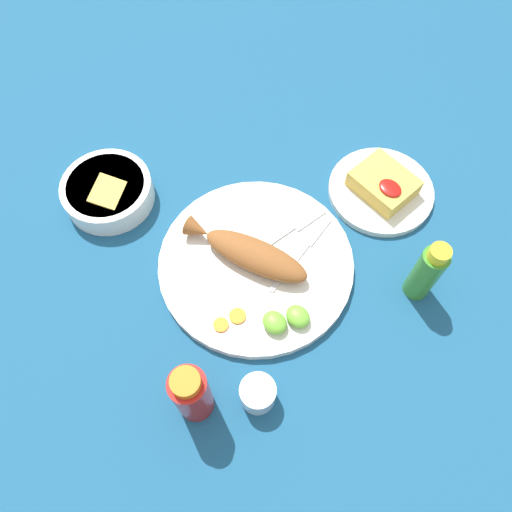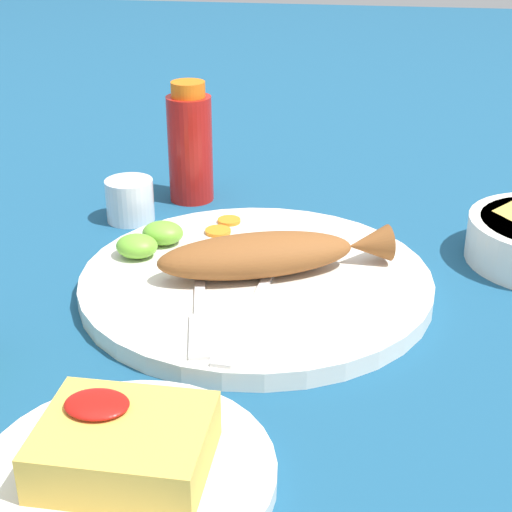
% 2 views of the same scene
% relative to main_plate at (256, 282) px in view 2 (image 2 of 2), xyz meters
% --- Properties ---
extents(ground_plane, '(4.00, 4.00, 0.00)m').
position_rel_main_plate_xyz_m(ground_plane, '(0.00, 0.00, -0.01)').
color(ground_plane, navy).
extents(main_plate, '(0.35, 0.35, 0.02)m').
position_rel_main_plate_xyz_m(main_plate, '(0.00, 0.00, 0.00)').
color(main_plate, silver).
rests_on(main_plate, ground_plane).
extents(fried_fish, '(0.24, 0.13, 0.04)m').
position_rel_main_plate_xyz_m(fried_fish, '(-0.01, -0.00, 0.03)').
color(fried_fish, brown).
rests_on(fried_fish, main_plate).
extents(fork_near, '(0.03, 0.19, 0.00)m').
position_rel_main_plate_xyz_m(fork_near, '(-0.01, 0.09, 0.01)').
color(fork_near, silver).
rests_on(fork_near, main_plate).
extents(fork_far, '(0.05, 0.18, 0.00)m').
position_rel_main_plate_xyz_m(fork_far, '(0.04, 0.08, 0.01)').
color(fork_far, silver).
rests_on(fork_far, main_plate).
extents(carrot_slice_near, '(0.03, 0.03, 0.00)m').
position_rel_main_plate_xyz_m(carrot_slice_near, '(0.05, -0.12, 0.01)').
color(carrot_slice_near, orange).
rests_on(carrot_slice_near, main_plate).
extents(carrot_slice_mid, '(0.03, 0.03, 0.00)m').
position_rel_main_plate_xyz_m(carrot_slice_mid, '(0.06, -0.09, 0.01)').
color(carrot_slice_mid, orange).
rests_on(carrot_slice_mid, main_plate).
extents(lime_wedge_main, '(0.04, 0.04, 0.02)m').
position_rel_main_plate_xyz_m(lime_wedge_main, '(0.11, -0.06, 0.02)').
color(lime_wedge_main, '#6BB233').
rests_on(lime_wedge_main, main_plate).
extents(lime_wedge_side, '(0.04, 0.04, 0.02)m').
position_rel_main_plate_xyz_m(lime_wedge_side, '(0.13, -0.02, 0.02)').
color(lime_wedge_side, '#6BB233').
rests_on(lime_wedge_side, main_plate).
extents(hot_sauce_bottle_red, '(0.06, 0.06, 0.15)m').
position_rel_main_plate_xyz_m(hot_sauce_bottle_red, '(0.12, -0.23, 0.06)').
color(hot_sauce_bottle_red, '#B21914').
rests_on(hot_sauce_bottle_red, ground_plane).
extents(salt_cup, '(0.06, 0.06, 0.05)m').
position_rel_main_plate_xyz_m(salt_cup, '(0.18, -0.15, 0.01)').
color(salt_cup, silver).
rests_on(salt_cup, ground_plane).
extents(side_plate_fries, '(0.20, 0.20, 0.01)m').
position_rel_main_plate_xyz_m(side_plate_fries, '(0.04, 0.29, -0.00)').
color(side_plate_fries, silver).
rests_on(side_plate_fries, ground_plane).
extents(fries_pile, '(0.11, 0.09, 0.04)m').
position_rel_main_plate_xyz_m(fries_pile, '(0.04, 0.29, 0.02)').
color(fries_pile, gold).
rests_on(fries_pile, side_plate_fries).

